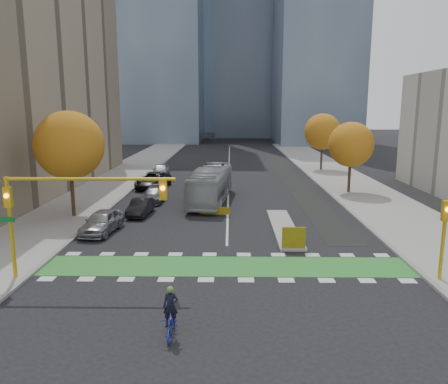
{
  "coord_description": "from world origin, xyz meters",
  "views": [
    {
      "loc": [
        0.2,
        -20.89,
        8.46
      ],
      "look_at": [
        -0.21,
        7.13,
        3.0
      ],
      "focal_mm": 35.0,
      "sensor_mm": 36.0,
      "label": 1
    }
  ],
  "objects_px": {
    "cyclist": "(171,320)",
    "parked_car_b": "(141,207)",
    "tree_east_far": "(322,132)",
    "parked_car_c": "(154,195)",
    "parked_car_e": "(161,170)",
    "bus": "(211,185)",
    "parked_car_a": "(102,222)",
    "tree_east_near": "(351,145)",
    "traffic_signal_east": "(444,228)",
    "parked_car_d": "(153,180)",
    "traffic_signal_west": "(61,201)",
    "hazard_board": "(294,238)",
    "tree_west": "(69,145)"
  },
  "relations": [
    {
      "from": "parked_car_c",
      "to": "traffic_signal_east",
      "type": "bearing_deg",
      "value": -43.91
    },
    {
      "from": "tree_west",
      "to": "parked_car_b",
      "type": "height_order",
      "value": "tree_west"
    },
    {
      "from": "tree_west",
      "to": "parked_car_c",
      "type": "bearing_deg",
      "value": 47.66
    },
    {
      "from": "tree_west",
      "to": "parked_car_d",
      "type": "distance_m",
      "value": 14.15
    },
    {
      "from": "cyclist",
      "to": "parked_car_c",
      "type": "bearing_deg",
      "value": 100.52
    },
    {
      "from": "tree_east_near",
      "to": "traffic_signal_east",
      "type": "height_order",
      "value": "tree_east_near"
    },
    {
      "from": "cyclist",
      "to": "traffic_signal_west",
      "type": "bearing_deg",
      "value": 137.11
    },
    {
      "from": "traffic_signal_east",
      "to": "cyclist",
      "type": "distance_m",
      "value": 13.76
    },
    {
      "from": "parked_car_d",
      "to": "traffic_signal_west",
      "type": "bearing_deg",
      "value": -83.06
    },
    {
      "from": "tree_west",
      "to": "cyclist",
      "type": "xyz_separation_m",
      "value": [
        10.0,
        -17.87,
        -4.95
      ]
    },
    {
      "from": "traffic_signal_west",
      "to": "parked_car_c",
      "type": "height_order",
      "value": "traffic_signal_west"
    },
    {
      "from": "tree_east_near",
      "to": "parked_car_a",
      "type": "relative_size",
      "value": 1.54
    },
    {
      "from": "bus",
      "to": "parked_car_a",
      "type": "height_order",
      "value": "bus"
    },
    {
      "from": "parked_car_a",
      "to": "parked_car_b",
      "type": "bearing_deg",
      "value": 78.91
    },
    {
      "from": "tree_west",
      "to": "parked_car_a",
      "type": "height_order",
      "value": "tree_west"
    },
    {
      "from": "tree_west",
      "to": "tree_east_near",
      "type": "relative_size",
      "value": 1.16
    },
    {
      "from": "hazard_board",
      "to": "parked_car_b",
      "type": "height_order",
      "value": "hazard_board"
    },
    {
      "from": "tree_west",
      "to": "traffic_signal_west",
      "type": "height_order",
      "value": "tree_west"
    },
    {
      "from": "tree_east_far",
      "to": "traffic_signal_west",
      "type": "height_order",
      "value": "tree_east_far"
    },
    {
      "from": "bus",
      "to": "parked_car_b",
      "type": "xyz_separation_m",
      "value": [
        -5.36,
        -5.12,
        -0.91
      ]
    },
    {
      "from": "tree_east_far",
      "to": "parked_car_e",
      "type": "distance_m",
      "value": 22.12
    },
    {
      "from": "parked_car_c",
      "to": "parked_car_e",
      "type": "distance_m",
      "value": 14.3
    },
    {
      "from": "tree_east_near",
      "to": "parked_car_a",
      "type": "xyz_separation_m",
      "value": [
        -20.56,
        -14.21,
        -4.08
      ]
    },
    {
      "from": "tree_east_far",
      "to": "parked_car_b",
      "type": "relative_size",
      "value": 1.9
    },
    {
      "from": "parked_car_b",
      "to": "bus",
      "type": "bearing_deg",
      "value": 47.78
    },
    {
      "from": "tree_east_far",
      "to": "parked_car_c",
      "type": "relative_size",
      "value": 1.68
    },
    {
      "from": "parked_car_c",
      "to": "parked_car_e",
      "type": "bearing_deg",
      "value": 99.28
    },
    {
      "from": "tree_east_far",
      "to": "parked_car_b",
      "type": "bearing_deg",
      "value": -127.61
    },
    {
      "from": "parked_car_a",
      "to": "tree_west",
      "type": "bearing_deg",
      "value": 136.29
    },
    {
      "from": "traffic_signal_east",
      "to": "parked_car_a",
      "type": "relative_size",
      "value": 0.89
    },
    {
      "from": "tree_west",
      "to": "bus",
      "type": "height_order",
      "value": "tree_west"
    },
    {
      "from": "tree_east_far",
      "to": "parked_car_a",
      "type": "xyz_separation_m",
      "value": [
        -21.06,
        -30.21,
        -4.46
      ]
    },
    {
      "from": "parked_car_a",
      "to": "parked_car_e",
      "type": "height_order",
      "value": "parked_car_e"
    },
    {
      "from": "tree_east_near",
      "to": "parked_car_a",
      "type": "bearing_deg",
      "value": -145.35
    },
    {
      "from": "cyclist",
      "to": "parked_car_e",
      "type": "relative_size",
      "value": 0.41
    },
    {
      "from": "parked_car_e",
      "to": "parked_car_c",
      "type": "bearing_deg",
      "value": -87.18
    },
    {
      "from": "cyclist",
      "to": "parked_car_b",
      "type": "bearing_deg",
      "value": 104.01
    },
    {
      "from": "traffic_signal_east",
      "to": "parked_car_b",
      "type": "bearing_deg",
      "value": 142.65
    },
    {
      "from": "parked_car_c",
      "to": "parked_car_e",
      "type": "xyz_separation_m",
      "value": [
        -1.61,
        14.21,
        0.17
      ]
    },
    {
      "from": "traffic_signal_east",
      "to": "parked_car_d",
      "type": "relative_size",
      "value": 0.69
    },
    {
      "from": "tree_west",
      "to": "traffic_signal_east",
      "type": "bearing_deg",
      "value": -29.07
    },
    {
      "from": "parked_car_c",
      "to": "hazard_board",
      "type": "bearing_deg",
      "value": -48.89
    },
    {
      "from": "cyclist",
      "to": "parked_car_d",
      "type": "bearing_deg",
      "value": 100.36
    },
    {
      "from": "bus",
      "to": "hazard_board",
      "type": "bearing_deg",
      "value": -62.01
    },
    {
      "from": "parked_car_e",
      "to": "tree_west",
      "type": "bearing_deg",
      "value": -104.03
    },
    {
      "from": "bus",
      "to": "parked_car_b",
      "type": "height_order",
      "value": "bus"
    },
    {
      "from": "cyclist",
      "to": "tree_east_far",
      "type": "bearing_deg",
      "value": 70.94
    },
    {
      "from": "bus",
      "to": "parked_car_c",
      "type": "distance_m",
      "value": 5.24
    },
    {
      "from": "hazard_board",
      "to": "traffic_signal_west",
      "type": "bearing_deg",
      "value": -158.45
    },
    {
      "from": "tree_east_far",
      "to": "parked_car_b",
      "type": "xyz_separation_m",
      "value": [
        -19.42,
        -25.21,
        -4.58
      ]
    }
  ]
}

